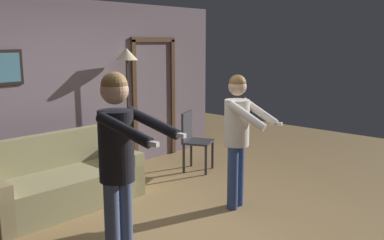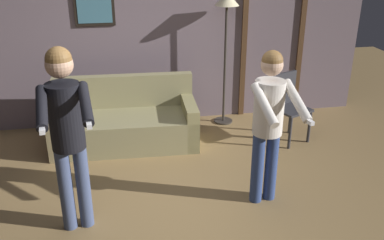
# 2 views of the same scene
# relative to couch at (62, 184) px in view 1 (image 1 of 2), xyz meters

# --- Properties ---
(ground_plane) EXTENTS (12.00, 12.00, 0.00)m
(ground_plane) POSITION_rel_couch_xyz_m (0.47, -1.52, -0.28)
(ground_plane) COLOR olive
(back_wall_assembly) EXTENTS (6.40, 0.10, 2.60)m
(back_wall_assembly) POSITION_rel_couch_xyz_m (0.49, 0.76, 1.02)
(back_wall_assembly) COLOR slate
(back_wall_assembly) RESTS_ON ground_plane
(couch) EXTENTS (1.93, 0.92, 0.87)m
(couch) POSITION_rel_couch_xyz_m (0.00, 0.00, 0.00)
(couch) COLOR #90885E
(couch) RESTS_ON ground_plane
(torchiere_lamp) EXTENTS (0.34, 0.34, 1.92)m
(torchiere_lamp) POSITION_rel_couch_xyz_m (1.49, 0.47, 1.33)
(torchiere_lamp) COLOR #332D28
(torchiere_lamp) RESTS_ON ground_plane
(person_standing_left) EXTENTS (0.49, 0.76, 1.78)m
(person_standing_left) POSITION_rel_couch_xyz_m (-0.52, -1.79, 0.82)
(person_standing_left) COLOR #3E4B6E
(person_standing_left) RESTS_ON ground_plane
(person_standing_right) EXTENTS (0.50, 0.63, 1.64)m
(person_standing_right) POSITION_rel_couch_xyz_m (1.39, -1.66, 0.70)
(person_standing_right) COLOR navy
(person_standing_right) RESTS_ON ground_plane
(dining_chair_distant) EXTENTS (0.55, 0.55, 0.93)m
(dining_chair_distant) POSITION_rel_couch_xyz_m (2.20, -0.24, 0.25)
(dining_chair_distant) COLOR #2D2D33
(dining_chair_distant) RESTS_ON ground_plane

